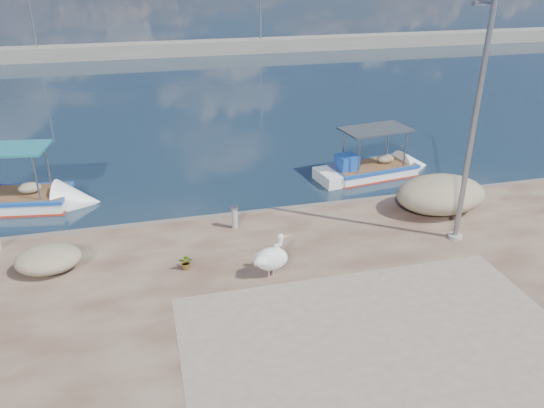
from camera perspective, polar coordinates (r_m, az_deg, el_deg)
The scene contains 11 objects.
ground at distance 14.48m, azimuth 3.74°, elevation -10.95°, with size 1400.00×1400.00×0.00m, color #162635.
quay_patch at distance 12.35m, azimuth 12.82°, elevation -16.16°, with size 9.00×7.00×0.01m, color gray.
breakwater at distance 51.82m, azimuth -10.24°, elevation 16.12°, with size 120.00×2.20×7.50m.
boat_left at distance 21.93m, azimuth -26.18°, elevation 0.21°, with size 5.83×2.67×2.70m.
boat_right at distance 22.91m, azimuth 10.61°, elevation 3.46°, with size 5.22×2.36×2.42m.
pelican at distance 14.47m, azimuth -0.03°, elevation -5.82°, with size 1.26×0.90×1.21m.
lamp_post at distance 16.38m, azimuth 20.65°, elevation 6.80°, with size 0.44×0.96×7.00m.
bollard_near at distance 17.06m, azimuth -4.03°, elevation -1.35°, with size 0.25×0.25×0.76m.
potted_plant at distance 15.15m, azimuth -9.20°, elevation -6.19°, with size 0.40×0.34×0.44m, color #33722D.
net_pile_b at distance 16.10m, azimuth -22.91°, elevation -5.49°, with size 1.80×1.40×0.70m, color tan.
net_pile_c at distance 18.99m, azimuth 17.66°, elevation 1.00°, with size 3.13×2.24×1.23m, color tan.
Camera 1 is at (-3.75, -11.07, 8.56)m, focal length 35.00 mm.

